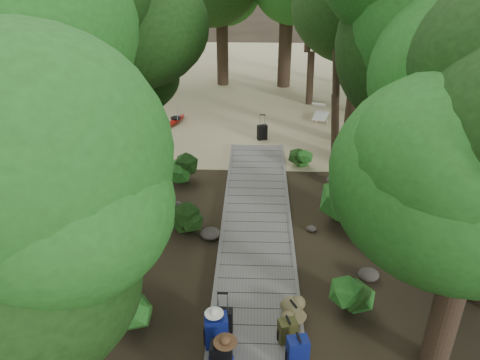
# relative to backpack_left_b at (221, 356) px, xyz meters

# --- Properties ---
(ground) EXTENTS (120.00, 120.00, 0.00)m
(ground) POSITION_rel_backpack_left_b_xyz_m (0.64, 3.66, -0.49)
(ground) COLOR #322719
(ground) RESTS_ON ground
(sand_beach) EXTENTS (40.00, 22.00, 0.02)m
(sand_beach) POSITION_rel_backpack_left_b_xyz_m (0.64, 19.66, -0.48)
(sand_beach) COLOR tan
(sand_beach) RESTS_ON ground
(boardwalk) EXTENTS (2.00, 12.00, 0.12)m
(boardwalk) POSITION_rel_backpack_left_b_xyz_m (0.64, 4.66, -0.43)
(boardwalk) COLOR slate
(boardwalk) RESTS_ON ground
(backpack_left_b) EXTENTS (0.41, 0.29, 0.74)m
(backpack_left_b) POSITION_rel_backpack_left_b_xyz_m (0.00, 0.00, 0.00)
(backpack_left_b) COLOR black
(backpack_left_b) RESTS_ON boardwalk
(backpack_left_c) EXTENTS (0.49, 0.38, 0.84)m
(backpack_left_c) POSITION_rel_backpack_left_b_xyz_m (-0.14, 0.60, 0.05)
(backpack_left_c) COLOR navy
(backpack_left_c) RESTS_ON boardwalk
(backpack_right_c) EXTENTS (0.44, 0.36, 0.68)m
(backpack_right_c) POSITION_rel_backpack_left_b_xyz_m (1.43, 0.22, -0.03)
(backpack_right_c) COLOR navy
(backpack_right_c) RESTS_ON boardwalk
(backpack_right_d) EXTENTS (0.42, 0.35, 0.55)m
(backpack_right_d) POSITION_rel_backpack_left_b_xyz_m (1.27, 0.79, -0.09)
(backpack_right_d) COLOR #42411B
(backpack_right_d) RESTS_ON boardwalk
(duffel_right_khaki) EXTENTS (0.55, 0.64, 0.36)m
(duffel_right_khaki) POSITION_rel_backpack_left_b_xyz_m (1.43, 1.43, -0.19)
(duffel_right_khaki) COLOR olive
(duffel_right_khaki) RESTS_ON boardwalk
(suitcase_on_boardwalk) EXTENTS (0.39, 0.23, 0.60)m
(suitcase_on_boardwalk) POSITION_rel_backpack_left_b_xyz_m (-0.03, 0.95, -0.07)
(suitcase_on_boardwalk) COLOR black
(suitcase_on_boardwalk) RESTS_ON boardwalk
(lone_suitcase_on_sand) EXTENTS (0.44, 0.34, 0.61)m
(lone_suitcase_on_sand) POSITION_rel_backpack_left_b_xyz_m (0.84, 11.49, -0.17)
(lone_suitcase_on_sand) COLOR black
(lone_suitcase_on_sand) RESTS_ON sand_beach
(hat_brown) EXTENTS (0.44, 0.44, 0.13)m
(hat_brown) POSITION_rel_backpack_left_b_xyz_m (0.08, -0.01, 0.44)
(hat_brown) COLOR #51351E
(hat_brown) RESTS_ON backpack_left_b
(hat_white) EXTENTS (0.37, 0.37, 0.12)m
(hat_white) POSITION_rel_backpack_left_b_xyz_m (-0.17, 0.60, 0.53)
(hat_white) COLOR silver
(hat_white) RESTS_ON backpack_left_c
(kayak) EXTENTS (1.66, 3.35, 0.33)m
(kayak) POSITION_rel_backpack_left_b_xyz_m (-2.95, 13.24, -0.31)
(kayak) COLOR #9F130D
(kayak) RESTS_ON sand_beach
(sun_lounger) EXTENTS (1.06, 1.95, 0.60)m
(sun_lounger) POSITION_rel_backpack_left_b_xyz_m (3.47, 13.86, -0.17)
(sun_lounger) COLOR silver
(sun_lounger) RESTS_ON sand_beach
(tree_right_a) EXTENTS (4.48, 4.48, 7.47)m
(tree_right_a) POSITION_rel_backpack_left_b_xyz_m (4.08, 0.40, 3.24)
(tree_right_a) COLOR black
(tree_right_a) RESTS_ON ground
(tree_right_c) EXTENTS (5.57, 5.57, 9.65)m
(tree_right_c) POSITION_rel_backpack_left_b_xyz_m (3.99, 5.32, 4.33)
(tree_right_c) COLOR black
(tree_right_c) RESTS_ON ground
(tree_right_d) EXTENTS (6.33, 6.33, 11.60)m
(tree_right_d) POSITION_rel_backpack_left_b_xyz_m (6.10, 7.50, 5.31)
(tree_right_d) COLOR black
(tree_right_d) RESTS_ON ground
(tree_right_e) EXTENTS (5.43, 5.43, 9.77)m
(tree_right_e) POSITION_rel_backpack_left_b_xyz_m (4.36, 11.20, 4.40)
(tree_right_e) COLOR black
(tree_right_e) RESTS_ON ground
(tree_left_a) EXTENTS (3.92, 3.92, 6.54)m
(tree_left_a) POSITION_rel_backpack_left_b_xyz_m (-2.30, -1.01, 2.78)
(tree_left_a) COLOR black
(tree_left_a) RESTS_ON ground
(tree_left_b) EXTENTS (5.05, 5.05, 9.08)m
(tree_left_b) POSITION_rel_backpack_left_b_xyz_m (-3.75, 3.27, 4.05)
(tree_left_b) COLOR black
(tree_left_b) RESTS_ON ground
(tree_left_c) EXTENTS (4.23, 4.23, 7.36)m
(tree_left_c) POSITION_rel_backpack_left_b_xyz_m (-3.05, 6.40, 3.19)
(tree_left_c) COLOR black
(tree_left_c) RESTS_ON ground
(tree_back_d) EXTENTS (4.94, 4.94, 8.24)m
(tree_back_d) POSITION_rel_backpack_left_b_xyz_m (-5.23, 17.94, 3.63)
(tree_back_d) COLOR black
(tree_back_d) RESTS_ON ground
(palm_right_a) EXTENTS (4.03, 4.03, 6.86)m
(palm_right_a) POSITION_rel_backpack_left_b_xyz_m (3.71, 10.36, 2.94)
(palm_right_a) COLOR #184613
(palm_right_a) RESTS_ON ground
(palm_right_b) EXTENTS (4.45, 4.45, 8.59)m
(palm_right_b) POSITION_rel_backpack_left_b_xyz_m (5.78, 14.95, 3.81)
(palm_right_b) COLOR #184613
(palm_right_b) RESTS_ON ground
(palm_right_c) EXTENTS (4.69, 4.69, 7.46)m
(palm_right_c) POSITION_rel_backpack_left_b_xyz_m (3.44, 16.32, 3.24)
(palm_right_c) COLOR #184613
(palm_right_c) RESTS_ON ground
(palm_left_a) EXTENTS (4.86, 4.86, 7.73)m
(palm_left_a) POSITION_rel_backpack_left_b_xyz_m (-3.99, 10.76, 3.37)
(palm_left_a) COLOR #184613
(palm_left_a) RESTS_ON ground
(rock_left_b) EXTENTS (0.33, 0.29, 0.18)m
(rock_left_b) POSITION_rel_backpack_left_b_xyz_m (-2.31, 1.19, -0.40)
(rock_left_b) COLOR #4C473F
(rock_left_b) RESTS_ON ground
(rock_left_c) EXTENTS (0.55, 0.50, 0.30)m
(rock_left_c) POSITION_rel_backpack_left_b_xyz_m (-0.62, 4.48, -0.34)
(rock_left_c) COLOR #4C473F
(rock_left_c) RESTS_ON ground
(rock_left_d) EXTENTS (0.26, 0.23, 0.14)m
(rock_left_d) POSITION_rel_backpack_left_b_xyz_m (-1.79, 6.17, -0.42)
(rock_left_d) COLOR #4C473F
(rock_left_d) RESTS_ON ground
(rock_right_b) EXTENTS (0.51, 0.46, 0.28)m
(rock_right_b) POSITION_rel_backpack_left_b_xyz_m (3.35, 2.89, -0.35)
(rock_right_b) COLOR #4C473F
(rock_right_b) RESTS_ON ground
(rock_right_c) EXTENTS (0.28, 0.25, 0.15)m
(rock_right_c) POSITION_rel_backpack_left_b_xyz_m (2.18, 4.94, -0.42)
(rock_right_c) COLOR #4C473F
(rock_right_c) RESTS_ON ground
(rock_right_d) EXTENTS (0.56, 0.50, 0.31)m
(rock_right_d) POSITION_rel_backpack_left_b_xyz_m (3.24, 7.76, -0.34)
(rock_right_d) COLOR #4C473F
(rock_right_d) RESTS_ON ground
(shrub_left_a) EXTENTS (0.97, 0.97, 0.88)m
(shrub_left_a) POSITION_rel_backpack_left_b_xyz_m (-1.98, 1.14, -0.05)
(shrub_left_a) COLOR #1E5018
(shrub_left_a) RESTS_ON ground
(shrub_left_b) EXTENTS (0.84, 0.84, 0.76)m
(shrub_left_b) POSITION_rel_backpack_left_b_xyz_m (-1.19, 4.76, -0.11)
(shrub_left_b) COLOR #1E5018
(shrub_left_b) RESTS_ON ground
(shrub_left_c) EXTENTS (1.08, 1.08, 0.97)m
(shrub_left_c) POSITION_rel_backpack_left_b_xyz_m (-1.88, 7.72, -0.01)
(shrub_left_c) COLOR #1E5018
(shrub_left_c) RESTS_ON ground
(shrub_right_a) EXTENTS (1.01, 1.01, 0.91)m
(shrub_right_a) POSITION_rel_backpack_left_b_xyz_m (2.72, 1.65, -0.04)
(shrub_right_a) COLOR #1E5018
(shrub_right_a) RESTS_ON ground
(shrub_right_b) EXTENTS (1.48, 1.48, 1.34)m
(shrub_right_b) POSITION_rel_backpack_left_b_xyz_m (3.03, 5.39, 0.18)
(shrub_right_b) COLOR #1E5018
(shrub_right_b) RESTS_ON ground
(shrub_right_c) EXTENTS (0.82, 0.82, 0.73)m
(shrub_right_c) POSITION_rel_backpack_left_b_xyz_m (2.30, 8.88, -0.13)
(shrub_right_c) COLOR #1E5018
(shrub_right_c) RESTS_ON ground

